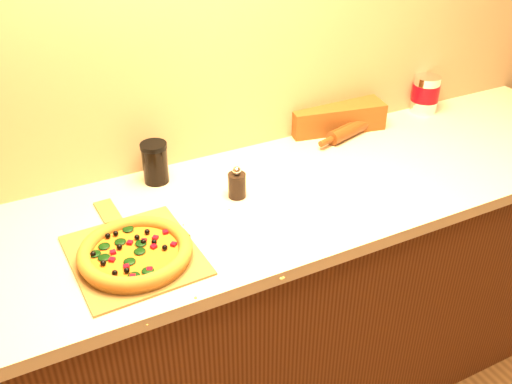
% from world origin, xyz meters
% --- Properties ---
extents(cabinet, '(2.80, 0.65, 0.86)m').
position_xyz_m(cabinet, '(0.00, 1.43, 0.43)').
color(cabinet, '#42200E').
rests_on(cabinet, ground).
extents(countertop, '(2.84, 0.68, 0.04)m').
position_xyz_m(countertop, '(0.00, 1.43, 0.88)').
color(countertop, beige).
rests_on(countertop, cabinet).
extents(pizza_peel, '(0.33, 0.48, 0.01)m').
position_xyz_m(pizza_peel, '(-0.41, 1.34, 0.90)').
color(pizza_peel, brown).
rests_on(pizza_peel, countertop).
extents(pizza, '(0.30, 0.30, 0.04)m').
position_xyz_m(pizza, '(-0.41, 1.30, 0.93)').
color(pizza, '#C38930').
rests_on(pizza, pizza_peel).
extents(bottle_cap, '(0.04, 0.04, 0.01)m').
position_xyz_m(bottle_cap, '(-0.26, 1.34, 0.90)').
color(bottle_cap, black).
rests_on(bottle_cap, countertop).
extents(pepper_grinder, '(0.06, 0.06, 0.10)m').
position_xyz_m(pepper_grinder, '(-0.04, 1.46, 0.94)').
color(pepper_grinder, black).
rests_on(pepper_grinder, countertop).
extents(rolling_pin, '(0.37, 0.13, 0.05)m').
position_xyz_m(rolling_pin, '(0.53, 1.66, 0.93)').
color(rolling_pin, '#50250D').
rests_on(rolling_pin, countertop).
extents(coffee_canister, '(0.11, 0.11, 0.15)m').
position_xyz_m(coffee_canister, '(0.91, 1.70, 0.98)').
color(coffee_canister, silver).
rests_on(coffee_canister, countertop).
extents(bread_bag, '(0.38, 0.18, 0.10)m').
position_xyz_m(bread_bag, '(0.50, 1.73, 0.95)').
color(bread_bag, '#652C13').
rests_on(bread_bag, countertop).
extents(dark_jar, '(0.08, 0.08, 0.14)m').
position_xyz_m(dark_jar, '(-0.23, 1.67, 0.97)').
color(dark_jar, black).
rests_on(dark_jar, countertop).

